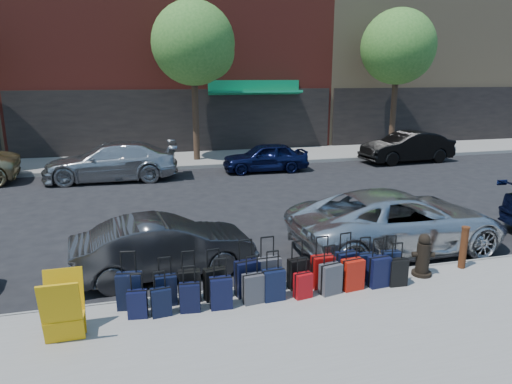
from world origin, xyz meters
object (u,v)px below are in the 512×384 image
object	(u,v)px
tree_center	(196,46)
fire_hydrant	(423,256)
car_near_2	(398,221)
suitcase_front_5	(268,274)
car_far_1	(111,161)
display_rack	(63,308)
car_far_2	(265,157)
tree_right	(400,49)
car_far_3	(407,147)
bollard	(464,247)
car_near_1	(165,247)

from	to	relation	value
tree_center	fire_hydrant	size ratio (longest dim) A/B	8.24
car_near_2	suitcase_front_5	bearing A→B (deg)	111.47
tree_center	car_far_1	xyz separation A→B (m)	(-3.96, -2.99, -4.65)
suitcase_front_5	display_rack	world-z (taller)	suitcase_front_5
car_far_2	car_near_2	bearing A→B (deg)	5.43
car_near_2	car_far_1	xyz separation A→B (m)	(-6.97, 9.65, 0.03)
fire_hydrant	tree_center	bearing A→B (deg)	117.50
tree_right	car_near_2	xyz separation A→B (m)	(-7.49, -12.64, -4.69)
tree_center	fire_hydrant	world-z (taller)	tree_center
suitcase_front_5	car_far_1	bearing A→B (deg)	103.18
car_far_1	car_far_3	bearing A→B (deg)	94.81
fire_hydrant	car_far_1	bearing A→B (deg)	137.21
car_near_2	car_far_2	size ratio (longest dim) A/B	1.41
suitcase_front_5	fire_hydrant	xyz separation A→B (m)	(3.23, -0.11, 0.07)
bollard	tree_center	bearing A→B (deg)	104.08
bollard	fire_hydrant	bearing A→B (deg)	-174.41
tree_right	car_far_3	distance (m)	5.37
suitcase_front_5	car_near_2	distance (m)	4.03
car_near_1	car_near_2	size ratio (longest dim) A/B	0.72
suitcase_front_5	bollard	xyz separation A→B (m)	(4.26, -0.01, 0.13)
bollard	car_near_2	distance (m)	1.72
tree_right	bollard	size ratio (longest dim) A/B	7.99
car_near_2	car_far_2	distance (m)	9.75
tree_center	bollard	distance (m)	15.47
tree_right	car_far_1	distance (m)	15.48
display_rack	car_far_3	distance (m)	18.64
car_far_3	car_near_2	bearing A→B (deg)	-37.29
suitcase_front_5	car_far_1	size ratio (longest dim) A/B	0.20
display_rack	car_far_2	size ratio (longest dim) A/B	0.28
tree_center	suitcase_front_5	xyz separation A→B (m)	(-0.68, -14.25, -4.93)
display_rack	car_far_2	xyz separation A→B (m)	(6.63, 12.10, -0.03)
tree_center	display_rack	size ratio (longest dim) A/B	6.98
display_rack	car_near_1	world-z (taller)	car_near_1
tree_center	car_far_3	xyz separation A→B (m)	(9.70, -2.53, -4.67)
tree_center	car_far_1	distance (m)	6.80
tree_right	suitcase_front_5	distance (m)	18.77
tree_right	car_far_1	xyz separation A→B (m)	(-14.46, -2.99, -4.65)
tree_right	display_rack	world-z (taller)	tree_right
tree_right	car_near_1	distance (m)	18.77
car_far_2	bollard	bearing A→B (deg)	7.83
bollard	car_near_1	bearing A→B (deg)	165.29
car_far_1	car_far_3	xyz separation A→B (m)	(13.65, 0.46, -0.02)
suitcase_front_5	car_near_1	xyz separation A→B (m)	(-1.80, 1.58, 0.14)
display_rack	tree_center	bearing A→B (deg)	74.26
car_far_1	car_near_2	bearing A→B (deg)	38.70
car_near_1	car_far_1	bearing A→B (deg)	1.93
suitcase_front_5	fire_hydrant	size ratio (longest dim) A/B	1.21
tree_right	car_far_2	distance (m)	9.79
tree_right	suitcase_front_5	size ratio (longest dim) A/B	6.82
car_far_3	tree_right	bearing A→B (deg)	158.56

